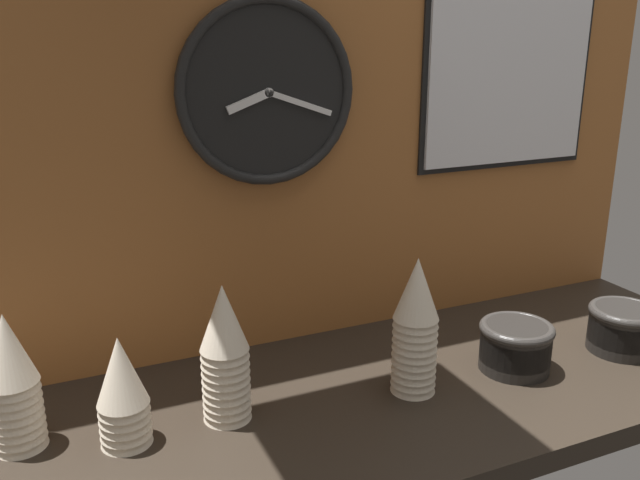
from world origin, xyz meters
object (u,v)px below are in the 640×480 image
object	(u,v)px
cup_stack_center_right	(415,326)
bowl_stack_far_right	(623,327)
cup_stack_center_left	(225,353)
menu_board	(513,31)
cup_stack_left	(122,391)
bowl_stack_right	(515,345)
wall_clock	(267,92)
cup_stack_far_left	(12,382)

from	to	relation	value
cup_stack_center_right	bowl_stack_far_right	size ratio (longest dim) A/B	1.80
cup_stack_center_left	menu_board	world-z (taller)	menu_board
cup_stack_left	bowl_stack_right	distance (m)	0.71
cup_stack_left	cup_stack_center_left	world-z (taller)	cup_stack_center_left
cup_stack_center_left	bowl_stack_far_right	world-z (taller)	cup_stack_center_left
cup_stack_center_left	wall_clock	xyz separation A→B (m)	(0.16, 0.22, 0.39)
cup_stack_center_right	cup_stack_center_left	xyz separation A→B (m)	(-0.33, 0.05, -0.01)
cup_stack_left	wall_clock	bearing A→B (deg)	34.64
bowl_stack_right	wall_clock	size ratio (longest dim) A/B	0.41
bowl_stack_right	menu_board	xyz separation A→B (m)	(0.17, 0.29, 0.56)
bowl_stack_right	menu_board	distance (m)	0.65
cup_stack_center_right	menu_board	world-z (taller)	menu_board
wall_clock	bowl_stack_right	bearing A→B (deg)	-36.21
bowl_stack_right	cup_stack_center_right	bearing A→B (deg)	177.23
cup_stack_center_left	bowl_stack_right	world-z (taller)	cup_stack_center_left
cup_stack_left	cup_stack_center_left	bearing A→B (deg)	1.65
cup_stack_far_left	menu_board	bearing A→B (deg)	9.72
bowl_stack_right	cup_stack_center_left	bearing A→B (deg)	173.76
cup_stack_center_right	menu_board	distance (m)	0.68
cup_stack_center_right	wall_clock	bearing A→B (deg)	121.60
cup_stack_far_left	bowl_stack_far_right	size ratio (longest dim) A/B	1.60
cup_stack_center_left	wall_clock	bearing A→B (deg)	53.73
bowl_stack_far_right	wall_clock	size ratio (longest dim) A/B	0.41
cup_stack_far_left	cup_stack_center_right	distance (m)	0.65
cup_stack_center_right	cup_stack_center_left	distance (m)	0.33
menu_board	wall_clock	bearing A→B (deg)	-179.08
menu_board	cup_stack_center_right	bearing A→B (deg)	-144.31
bowl_stack_far_right	menu_board	world-z (taller)	menu_board
bowl_stack_right	wall_clock	xyz separation A→B (m)	(-0.38, 0.28, 0.46)
cup_stack_center_left	cup_stack_center_right	bearing A→B (deg)	-8.51
cup_stack_left	bowl_stack_far_right	bearing A→B (deg)	-4.75
bowl_stack_far_right	bowl_stack_right	world-z (taller)	same
cup_stack_far_left	cup_stack_center_left	distance (m)	0.32
cup_stack_far_left	bowl_stack_right	world-z (taller)	cup_stack_far_left
bowl_stack_right	menu_board	size ratio (longest dim) A/B	0.24
bowl_stack_right	cup_stack_far_left	bearing A→B (deg)	172.55
cup_stack_center_right	cup_stack_left	bearing A→B (deg)	174.85
bowl_stack_far_right	wall_clock	bearing A→B (deg)	154.20
bowl_stack_far_right	bowl_stack_right	distance (m)	0.25
cup_stack_center_left	bowl_stack_right	xyz separation A→B (m)	(0.54, -0.06, -0.07)
bowl_stack_right	bowl_stack_far_right	bearing A→B (deg)	-5.69
cup_stack_far_left	wall_clock	bearing A→B (deg)	19.37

